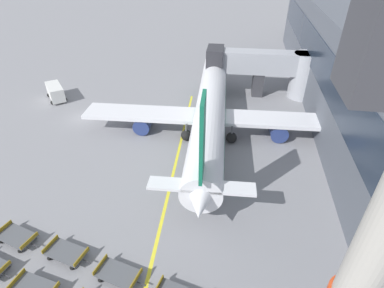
# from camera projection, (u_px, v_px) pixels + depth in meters

# --- Properties ---
(ground_plane) EXTENTS (500.00, 500.00, 0.00)m
(ground_plane) POSITION_uv_depth(u_px,v_px,m) (85.00, 118.00, 40.86)
(ground_plane) COLOR gray
(jet_bridge) EXTENTS (16.93, 4.71, 7.01)m
(jet_bridge) POSITION_uv_depth(u_px,v_px,m) (273.00, 69.00, 44.72)
(jet_bridge) COLOR #A8AAB2
(jet_bridge) RESTS_ON ground_plane
(airplane) EXTENTS (31.16, 36.20, 11.46)m
(airplane) POSITION_uv_depth(u_px,v_px,m) (210.00, 110.00, 36.64)
(airplane) COLOR white
(airplane) RESTS_ON ground_plane
(service_van) EXTENTS (4.46, 4.76, 2.21)m
(service_van) POSITION_uv_depth(u_px,v_px,m) (55.00, 92.00, 45.04)
(service_van) COLOR white
(service_van) RESTS_ON ground_plane
(baggage_dolly_row_mid_a_col_a) EXTENTS (3.83, 2.36, 0.92)m
(baggage_dolly_row_mid_a_col_a) POSITION_uv_depth(u_px,v_px,m) (17.00, 237.00, 23.70)
(baggage_dolly_row_mid_a_col_a) COLOR #515459
(baggage_dolly_row_mid_a_col_a) RESTS_ON ground_plane
(baggage_dolly_row_mid_a_col_b) EXTENTS (3.83, 2.26, 0.92)m
(baggage_dolly_row_mid_a_col_b) POSITION_uv_depth(u_px,v_px,m) (66.00, 253.00, 22.48)
(baggage_dolly_row_mid_a_col_b) COLOR #515459
(baggage_dolly_row_mid_a_col_b) RESTS_ON ground_plane
(baggage_dolly_row_mid_a_col_c) EXTENTS (3.83, 2.26, 0.92)m
(baggage_dolly_row_mid_a_col_c) POSITION_uv_depth(u_px,v_px,m) (118.00, 274.00, 21.03)
(baggage_dolly_row_mid_a_col_c) COLOR #515459
(baggage_dolly_row_mid_a_col_c) RESTS_ON ground_plane
(stand_guidance_stripe) EXTENTS (2.49, 34.17, 0.01)m
(stand_guidance_stripe) POSITION_uv_depth(u_px,v_px,m) (176.00, 163.00, 32.48)
(stand_guidance_stripe) COLOR yellow
(stand_guidance_stripe) RESTS_ON ground_plane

